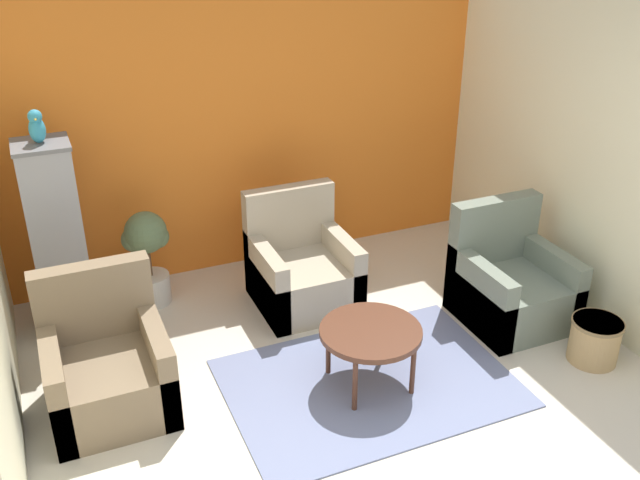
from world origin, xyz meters
TOP-DOWN VIEW (x-y plane):
  - wall_back_accent at (0.00, 3.09)m, footprint 4.35×0.06m
  - wall_right at (2.15, 1.53)m, footprint 0.06×3.06m
  - area_rug at (0.13, 0.97)m, footprint 1.96×1.38m
  - coffee_table at (0.13, 0.97)m, footprint 0.70×0.70m
  - armchair_left at (-1.55, 1.45)m, footprint 0.77×0.79m
  - armchair_right at (1.54, 1.30)m, footprint 0.77×0.79m
  - armchair_middle at (0.12, 2.18)m, footprint 0.77×0.79m
  - birdcage at (-1.69, 2.59)m, footprint 0.48×0.48m
  - parrot at (-1.69, 2.59)m, footprint 0.11×0.21m
  - potted_plant at (-1.03, 2.66)m, footprint 0.37×0.34m
  - wicker_basket at (1.76, 0.58)m, footprint 0.37×0.37m

SIDE VIEW (x-z plane):
  - area_rug at x=0.13m, z-range 0.00..0.01m
  - wicker_basket at x=1.76m, z-range 0.01..0.34m
  - armchair_left at x=-1.55m, z-range -0.18..0.75m
  - armchair_right at x=1.54m, z-range -0.18..0.75m
  - armchair_middle at x=0.12m, z-range -0.18..0.75m
  - coffee_table at x=0.13m, z-range 0.18..0.64m
  - potted_plant at x=-1.03m, z-range 0.07..0.89m
  - birdcage at x=-1.69m, z-range -0.02..1.49m
  - wall_back_accent at x=0.00m, z-range 0.00..2.55m
  - wall_right at x=2.15m, z-range 0.00..2.55m
  - parrot at x=-1.69m, z-range 1.50..1.74m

